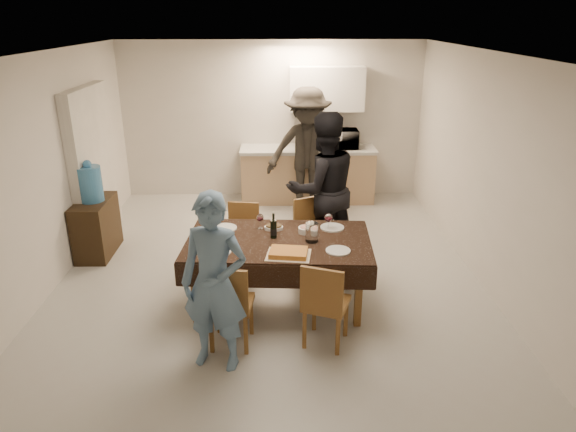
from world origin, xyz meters
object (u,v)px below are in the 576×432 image
(dining_table, at_px, (278,243))
(person_kitchen, at_px, (307,151))
(water_pitcher, at_px, (312,232))
(person_far, at_px, (323,189))
(wine_bottle, at_px, (274,225))
(person_near, at_px, (214,283))
(water_jug, at_px, (90,184))
(microwave, at_px, (341,139))
(console, at_px, (96,227))
(savoury_tart, at_px, (288,253))

(dining_table, distance_m, person_kitchen, 2.95)
(water_pitcher, height_order, person_far, person_far)
(wine_bottle, xyz_separation_m, person_near, (-0.50, -1.10, -0.08))
(water_jug, bearing_deg, microwave, 31.07)
(water_pitcher, xyz_separation_m, microwave, (0.68, 3.40, 0.21))
(water_pitcher, relative_size, person_kitchen, 0.10)
(console, bearing_deg, microwave, 31.07)
(console, relative_size, savoury_tart, 1.86)
(dining_table, xyz_separation_m, wine_bottle, (-0.05, 0.05, 0.18))
(person_near, relative_size, person_far, 0.85)
(wine_bottle, height_order, water_pitcher, wine_bottle)
(water_pitcher, distance_m, person_kitchen, 2.96)
(console, xyz_separation_m, water_pitcher, (2.74, -1.34, 0.49))
(microwave, bearing_deg, person_near, 70.20)
(person_far, bearing_deg, savoury_tart, 54.07)
(water_pitcher, bearing_deg, water_jug, 153.91)
(water_pitcher, height_order, person_near, person_near)
(savoury_tart, bearing_deg, microwave, 75.94)
(savoury_tart, bearing_deg, person_near, -134.13)
(person_far, bearing_deg, console, -23.13)
(savoury_tart, distance_m, person_near, 0.93)
(microwave, bearing_deg, wine_bottle, 71.81)
(person_kitchen, bearing_deg, console, -150.45)
(dining_table, height_order, water_pitcher, water_pitcher)
(wine_bottle, height_order, person_kitchen, person_kitchen)
(water_pitcher, xyz_separation_m, person_near, (-0.90, -1.00, -0.04))
(wine_bottle, distance_m, microwave, 3.48)
(microwave, bearing_deg, dining_table, 72.84)
(console, bearing_deg, dining_table, -28.39)
(dining_table, relative_size, person_near, 1.22)
(water_pitcher, distance_m, savoury_tart, 0.42)
(dining_table, height_order, person_far, person_far)
(person_near, bearing_deg, dining_table, 76.55)
(person_far, xyz_separation_m, person_kitchen, (-0.09, 1.85, 0.02))
(savoury_tart, xyz_separation_m, microwave, (0.93, 3.73, 0.28))
(person_near, bearing_deg, savoury_tart, 60.07)
(savoury_tart, height_order, person_kitchen, person_kitchen)
(savoury_tart, xyz_separation_m, person_far, (0.45, 1.43, 0.18))
(console, xyz_separation_m, person_near, (1.84, -2.34, 0.45))
(water_jug, xyz_separation_m, microwave, (3.42, 2.06, 0.10))
(dining_table, distance_m, microwave, 3.52)
(person_near, height_order, person_far, person_far)
(dining_table, xyz_separation_m, microwave, (1.03, 3.35, 0.34))
(water_pitcher, bearing_deg, person_far, 79.70)
(water_pitcher, relative_size, person_far, 0.11)
(water_pitcher, height_order, savoury_tart, water_pitcher)
(savoury_tart, relative_size, person_far, 0.22)
(console, xyz_separation_m, person_far, (2.94, -0.24, 0.59))
(person_near, bearing_deg, wine_bottle, 79.75)
(wine_bottle, xyz_separation_m, person_kitchen, (0.51, 2.85, 0.08))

